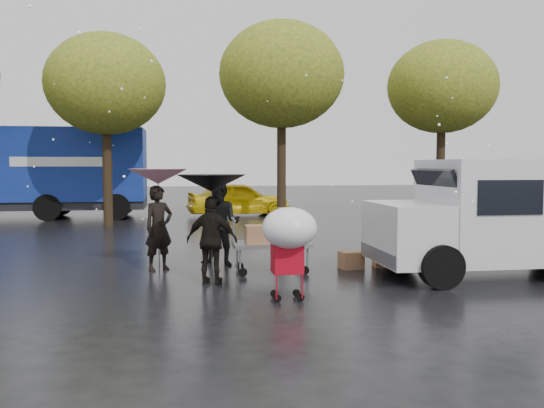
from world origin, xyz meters
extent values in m
plane|color=black|center=(0.00, 0.00, 0.00)|extent=(90.00, 90.00, 0.00)
imported|color=black|center=(-1.47, 1.44, 0.85)|extent=(0.74, 0.68, 1.69)
imported|color=black|center=(-0.23, 1.77, 0.89)|extent=(1.06, 0.96, 1.79)
imported|color=black|center=(-0.50, -0.08, 0.78)|extent=(0.99, 0.64, 1.56)
cylinder|color=#4C4C4C|center=(-1.47, 1.44, 0.94)|extent=(0.02, 0.02, 1.87)
cone|color=#DA5983|center=(-1.47, 1.44, 1.87)|extent=(1.17, 1.17, 0.30)
sphere|color=#4C4C4C|center=(-1.47, 1.44, 1.90)|extent=(0.06, 0.06, 0.06)
cylinder|color=#4C4C4C|center=(-0.50, -0.08, 0.89)|extent=(0.02, 0.02, 1.79)
cone|color=black|center=(-0.50, -0.08, 1.79)|extent=(1.22, 1.22, 0.30)
sphere|color=#4C4C4C|center=(-0.50, -0.08, 1.82)|extent=(0.06, 0.06, 0.06)
cube|color=slate|center=(0.71, 0.85, 0.55)|extent=(1.50, 0.80, 0.08)
cylinder|color=slate|center=(-0.04, 0.85, 0.80)|extent=(0.04, 0.04, 0.60)
cube|color=brown|center=(1.06, 0.95, 0.79)|extent=(0.55, 0.45, 0.40)
cube|color=brown|center=(0.41, 0.75, 0.77)|extent=(0.45, 0.40, 0.35)
cube|color=brown|center=(1.01, 0.70, 1.13)|extent=(0.40, 0.35, 0.28)
cube|color=tan|center=(0.76, 0.85, 0.65)|extent=(0.90, 0.55, 0.12)
cylinder|color=black|center=(0.11, 0.53, 0.08)|extent=(0.16, 0.05, 0.16)
cylinder|color=black|center=(0.11, 1.17, 0.08)|extent=(0.16, 0.05, 0.16)
cylinder|color=black|center=(1.31, 0.53, 0.08)|extent=(0.16, 0.05, 0.16)
cylinder|color=black|center=(1.31, 1.17, 0.08)|extent=(0.16, 0.05, 0.16)
cube|color=#B50A1C|center=(0.60, -1.42, 0.65)|extent=(0.47, 0.41, 0.45)
cylinder|color=#B50A1C|center=(0.60, -1.61, 1.02)|extent=(0.42, 0.02, 0.02)
cylinder|color=#4C4C4C|center=(0.60, -1.61, 0.95)|extent=(0.02, 0.02, 0.60)
ellipsoid|color=white|center=(0.60, -1.61, 1.15)|extent=(0.84, 0.84, 0.63)
cylinder|color=black|center=(0.42, -1.58, 0.06)|extent=(0.12, 0.04, 0.12)
cylinder|color=black|center=(0.42, -1.26, 0.06)|extent=(0.12, 0.04, 0.12)
cylinder|color=black|center=(0.78, -1.58, 0.06)|extent=(0.12, 0.04, 0.12)
cylinder|color=black|center=(0.78, -1.26, 0.06)|extent=(0.12, 0.04, 0.12)
cube|color=silver|center=(5.52, -0.13, 1.25)|extent=(3.80, 2.00, 1.90)
cube|color=silver|center=(3.12, -0.13, 0.85)|extent=(1.20, 1.95, 1.10)
cube|color=black|center=(3.67, -0.13, 1.70)|extent=(0.37, 1.70, 0.67)
cube|color=slate|center=(2.57, -0.13, 0.45)|extent=(0.12, 1.90, 0.25)
cylinder|color=black|center=(3.32, -1.08, 0.38)|extent=(0.76, 0.28, 0.76)
cylinder|color=black|center=(3.32, 0.82, 0.38)|extent=(0.76, 0.28, 0.76)
cube|color=navy|center=(-5.45, 13.30, 2.10)|extent=(6.00, 2.50, 2.80)
cube|color=black|center=(-6.45, 13.30, 0.55)|extent=(8.00, 2.30, 0.35)
cube|color=silver|center=(-5.45, 12.04, 2.20)|extent=(3.50, 0.03, 0.35)
cylinder|color=black|center=(-3.45, 12.15, 0.50)|extent=(1.00, 0.30, 1.00)
cylinder|color=black|center=(-3.45, 14.45, 0.50)|extent=(1.00, 0.30, 1.00)
cube|color=brown|center=(3.15, 1.12, 0.23)|extent=(0.54, 0.45, 0.45)
cube|color=brown|center=(2.37, 1.00, 0.17)|extent=(0.50, 0.41, 0.35)
imported|color=yellow|center=(1.26, 13.04, 0.70)|extent=(4.32, 2.30, 1.40)
cylinder|color=black|center=(-3.50, 10.00, 2.24)|extent=(0.32, 0.32, 4.48)
ellipsoid|color=#424E16|center=(-3.50, 10.00, 4.80)|extent=(4.00, 4.00, 3.40)
cylinder|color=black|center=(2.50, 10.00, 2.45)|extent=(0.32, 0.32, 4.90)
ellipsoid|color=#424E16|center=(2.50, 10.00, 5.25)|extent=(4.40, 4.40, 3.74)
cylinder|color=black|center=(8.50, 10.00, 2.31)|extent=(0.32, 0.32, 4.62)
ellipsoid|color=#424E16|center=(8.50, 10.00, 4.95)|extent=(4.00, 4.00, 3.40)
camera|label=1|loc=(-1.02, -10.16, 2.12)|focal=38.00mm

